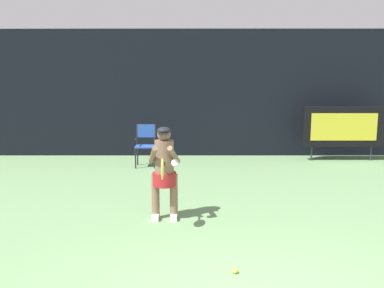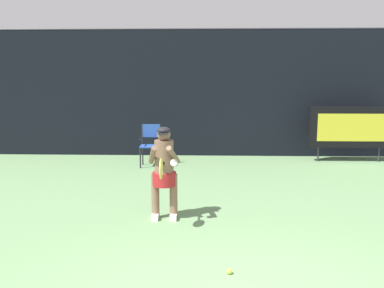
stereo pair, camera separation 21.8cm
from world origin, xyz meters
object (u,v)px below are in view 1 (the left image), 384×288
umpire_chair (148,143)px  tennis_ball_spare (237,271)px  scoreboard (345,127)px  water_bottle (165,163)px  tennis_racket (164,169)px  tennis_player (166,169)px

umpire_chair → tennis_ball_spare: bearing=-73.9°
scoreboard → water_bottle: bearing=-169.1°
water_bottle → umpire_chair: bearing=156.3°
tennis_racket → tennis_ball_spare: (0.95, -1.37, -0.94)m
scoreboard → tennis_player: bearing=-134.2°
tennis_ball_spare → scoreboard: bearing=61.4°
tennis_player → tennis_ball_spare: size_ratio=22.47×
scoreboard → tennis_ball_spare: bearing=-118.6°
scoreboard → tennis_player: size_ratio=1.44×
umpire_chair → water_bottle: 0.70m
umpire_chair → water_bottle: umpire_chair is taller
umpire_chair → water_bottle: bearing=-23.7°
umpire_chair → tennis_racket: bearing=-80.5°
tennis_player → tennis_ball_spare: 2.30m
scoreboard → tennis_racket: size_ratio=3.65×
scoreboard → umpire_chair: bearing=-172.0°
water_bottle → tennis_player: tennis_player is taller
scoreboard → water_bottle: scoreboard is taller
tennis_racket → scoreboard: bearing=63.6°
umpire_chair → tennis_player: (0.75, -3.99, 0.23)m
tennis_ball_spare → tennis_racket: bearing=124.8°
water_bottle → scoreboard: bearing=10.9°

